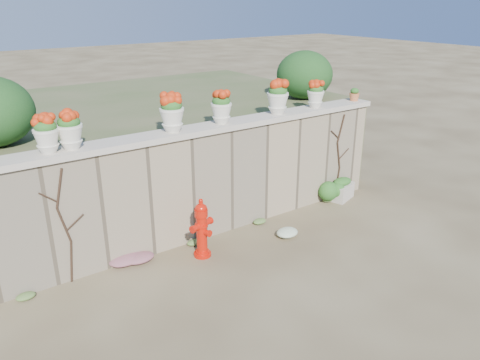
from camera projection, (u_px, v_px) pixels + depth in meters
ground at (266, 273)px, 7.68m from camera, size 80.00×80.00×0.00m
stone_wall at (208, 183)px, 8.69m from camera, size 8.00×0.40×2.00m
wall_cap at (206, 129)px, 8.31m from camera, size 8.10×0.52×0.10m
raised_fill at (138, 143)px, 11.14m from camera, size 9.00×6.00×2.00m
back_shrub_right at (304, 75)px, 10.86m from camera, size 1.30×1.30×1.10m
vine_left at (65, 225)px, 7.10m from camera, size 0.60×0.04×1.91m
vine_right at (339, 156)px, 10.25m from camera, size 0.60×0.04×1.91m
fire_hydrant at (202, 228)px, 8.01m from camera, size 0.47×0.33×1.08m
planter_box at (342, 189)px, 10.44m from camera, size 0.68×0.53×0.50m
green_shrub at (334, 189)px, 10.25m from camera, size 0.64×0.57×0.60m
magenta_clump at (132, 258)px, 7.93m from camera, size 0.78×0.52×0.21m
white_flowers at (287, 233)px, 8.79m from camera, size 0.55×0.44×0.20m
urn_pot_0 at (46, 134)px, 6.75m from camera, size 0.37×0.37×0.58m
urn_pot_1 at (70, 130)px, 6.93m from camera, size 0.38×0.38×0.60m
urn_pot_2 at (172, 113)px, 7.82m from camera, size 0.41×0.41×0.65m
urn_pot_3 at (221, 107)px, 8.36m from camera, size 0.38×0.38×0.59m
urn_pot_4 at (278, 97)px, 9.04m from camera, size 0.42×0.42×0.66m
urn_pot_5 at (316, 94)px, 9.60m from camera, size 0.35×0.35×0.55m
terracotta_pot at (354, 95)px, 10.28m from camera, size 0.23×0.23×0.27m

